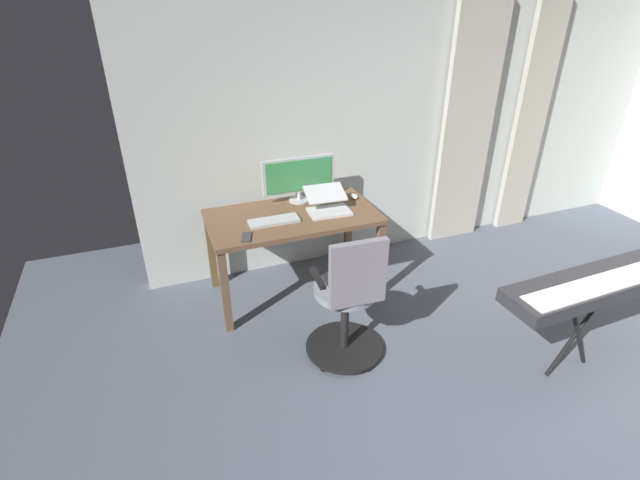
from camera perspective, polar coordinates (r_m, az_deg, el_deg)
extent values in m
cube|color=silver|center=(4.65, 12.43, 14.51)|extent=(5.32, 0.10, 2.57)
cube|color=beige|center=(5.32, 24.17, 13.19)|extent=(0.36, 0.06, 2.34)
cube|color=beige|center=(4.83, 17.47, 12.99)|extent=(0.54, 0.06, 2.34)
cube|color=brown|center=(3.80, -3.34, 2.84)|extent=(1.37, 0.73, 0.04)
cube|color=brown|center=(3.94, 7.22, -2.52)|extent=(0.06, 0.06, 0.70)
cube|color=brown|center=(3.60, -11.44, -6.24)|extent=(0.06, 0.06, 0.70)
cube|color=brown|center=(4.44, 3.43, 1.52)|extent=(0.06, 0.06, 0.70)
cube|color=brown|center=(4.14, -13.08, -1.38)|extent=(0.06, 0.06, 0.70)
cylinder|color=black|center=(3.53, 2.92, -12.79)|extent=(0.56, 0.56, 0.02)
sphere|color=black|center=(3.62, 6.83, -12.07)|extent=(0.05, 0.05, 0.05)
sphere|color=black|center=(3.73, 2.75, -10.35)|extent=(0.05, 0.05, 0.05)
sphere|color=black|center=(3.60, -1.13, -12.13)|extent=(0.05, 0.05, 0.05)
sphere|color=black|center=(3.38, 0.41, -15.33)|extent=(0.05, 0.05, 0.05)
sphere|color=black|center=(3.40, 5.72, -15.27)|extent=(0.05, 0.05, 0.05)
cylinder|color=black|center=(3.37, 3.03, -9.74)|extent=(0.06, 0.06, 0.48)
cylinder|color=gray|center=(3.22, 3.15, -6.05)|extent=(0.46, 0.46, 0.05)
cube|color=gray|center=(2.92, 4.66, -4.13)|extent=(0.38, 0.07, 0.45)
cube|color=black|center=(3.09, -0.28, -4.65)|extent=(0.05, 0.24, 0.03)
cube|color=black|center=(3.21, 6.56, -3.41)|extent=(0.05, 0.24, 0.03)
cylinder|color=#B7BCC1|center=(4.04, -2.51, 4.89)|extent=(0.18, 0.18, 0.01)
cylinder|color=#B7BCC1|center=(4.02, -2.53, 5.41)|extent=(0.04, 0.04, 0.07)
cube|color=#B7BCC1|center=(3.96, -2.61, 7.91)|extent=(0.62, 0.03, 0.30)
cube|color=#3D9951|center=(3.94, -2.53, 7.83)|extent=(0.57, 0.01, 0.27)
cube|color=#B7BCC1|center=(3.67, -5.61, 2.33)|extent=(0.39, 0.14, 0.02)
cube|color=silver|center=(3.81, 1.14, 3.48)|extent=(0.35, 0.24, 0.02)
cube|color=silver|center=(3.87, 0.62, 5.72)|extent=(0.34, 0.23, 0.09)
ellipsoid|color=white|center=(4.09, 4.14, 5.32)|extent=(0.06, 0.10, 0.04)
cube|color=#333338|center=(3.48, -8.93, 0.36)|extent=(0.11, 0.16, 0.01)
cylinder|color=black|center=(3.63, 28.82, -9.74)|extent=(0.37, 0.04, 0.67)
cylinder|color=black|center=(3.63, 28.82, -9.74)|extent=(0.37, 0.04, 0.67)
cube|color=#333338|center=(3.44, 30.27, -4.77)|extent=(1.27, 0.36, 0.09)
cube|color=white|center=(3.39, 31.17, -4.53)|extent=(1.16, 0.22, 0.01)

